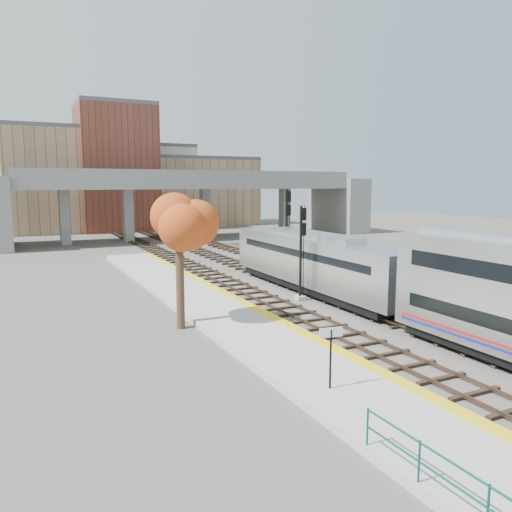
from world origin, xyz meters
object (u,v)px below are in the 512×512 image
car_a (299,251)px  car_b (297,242)px  locomotive (314,261)px  car_c (306,240)px  tree (179,227)px  signal_mast_mid (287,232)px  signal_mast_far (173,222)px  signal_mast_near (301,256)px

car_a → car_b: bearing=71.4°
locomotive → car_c: bearing=59.3°
car_c → car_a: bearing=-113.2°
tree → locomotive: bearing=21.3°
car_a → signal_mast_mid: bearing=-117.4°
car_a → car_c: car_a is taller
car_c → locomotive: bearing=-108.6°
locomotive → signal_mast_far: (-2.10, 27.17, 0.98)m
signal_mast_far → car_a: 15.84m
signal_mast_near → car_c: size_ratio=1.71×
signal_mast_near → signal_mast_far: bearing=90.0°
signal_mast_far → car_b: size_ratio=1.86×
signal_mast_far → tree: tree is taller
signal_mast_near → car_b: (14.08, 24.13, -2.35)m
car_b → car_c: 3.19m
signal_mast_near → car_a: (10.14, 16.96, -2.35)m
tree → car_c: size_ratio=2.00×
signal_mast_far → locomotive: bearing=-85.6°
car_a → locomotive: bearing=-107.6°
signal_mast_far → tree: 32.92m
locomotive → signal_mast_far: signal_mast_far is taller
signal_mast_mid → signal_mast_far: bearing=101.7°
locomotive → car_a: size_ratio=5.49×
signal_mast_near → car_b: signal_mast_near is taller
locomotive → tree: size_ratio=2.59×
signal_mast_near → signal_mast_far: size_ratio=0.94×
signal_mast_near → car_a: bearing=59.1°
signal_mast_near → signal_mast_mid: (4.10, 9.10, 0.65)m
car_b → car_c: car_b is taller
signal_mast_near → tree: bearing=-163.6°
tree → car_b: size_ratio=2.04×
signal_mast_far → tree: size_ratio=0.91×
signal_mast_near → car_c: bearing=57.5°
locomotive → signal_mast_far: size_ratio=2.84×
tree → car_c: (25.75, 28.76, -4.88)m
signal_mast_near → locomotive: bearing=38.6°
signal_mast_mid → car_a: (6.04, 7.86, -3.00)m
signal_mast_mid → car_b: bearing=56.4°
locomotive → tree: (-11.24, -4.38, 3.18)m
locomotive → signal_mast_mid: signal_mast_mid is taller
signal_mast_mid → signal_mast_near: bearing=-114.2°
locomotive → car_b: (11.98, 22.45, -1.65)m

